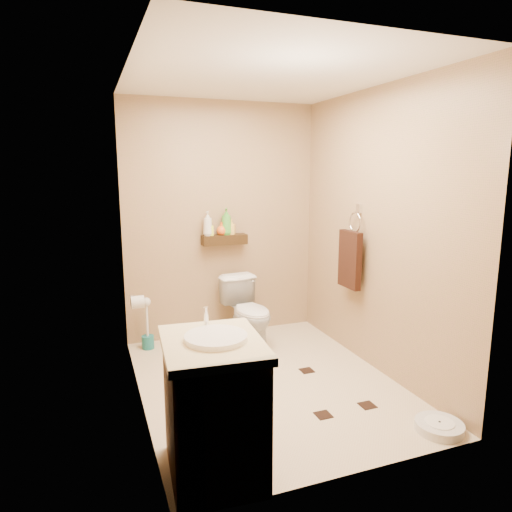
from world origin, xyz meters
name	(u,v)px	position (x,y,z in m)	size (l,w,h in m)	color
ground	(266,382)	(0.00, 0.00, 0.00)	(2.50, 2.50, 0.00)	beige
wall_back	(222,221)	(0.00, 1.25, 1.20)	(2.00, 0.04, 2.40)	#A07A5B
wall_front	(356,271)	(0.00, -1.25, 1.20)	(2.00, 0.04, 2.40)	#A07A5B
wall_left	(135,245)	(-1.00, 0.00, 1.20)	(0.04, 2.50, 2.40)	#A07A5B
wall_right	(376,232)	(1.00, 0.00, 1.20)	(0.04, 2.50, 2.40)	#A07A5B
ceiling	(268,75)	(0.00, 0.00, 2.40)	(2.00, 2.50, 0.02)	silver
wall_shelf	(224,240)	(0.00, 1.17, 1.02)	(0.46, 0.14, 0.10)	#34210E
floor_accents	(273,383)	(0.04, -0.04, 0.00)	(1.23, 1.29, 0.01)	black
toilet	(249,312)	(0.14, 0.83, 0.33)	(0.37, 0.65, 0.67)	white
vanity	(214,406)	(-0.70, -0.95, 0.41)	(0.59, 0.70, 0.93)	brown
bathroom_scale	(439,426)	(0.82, -1.07, 0.03)	(0.42, 0.42, 0.06)	silver
toilet_brush	(148,331)	(-0.82, 1.07, 0.18)	(0.12, 0.12, 0.52)	#1B6B6D
towel_ring	(350,257)	(0.91, 0.25, 0.95)	(0.12, 0.30, 0.76)	silver
toilet_paper	(137,302)	(-0.94, 0.65, 0.60)	(0.12, 0.11, 0.12)	silver
bottle_a	(208,223)	(-0.17, 1.17, 1.19)	(0.09, 0.09, 0.24)	silver
bottle_b	(210,228)	(-0.15, 1.17, 1.14)	(0.07, 0.07, 0.15)	#EAFB34
bottle_c	(222,228)	(-0.03, 1.17, 1.14)	(0.10, 0.10, 0.13)	orange
bottle_d	(226,221)	(0.02, 1.17, 1.21)	(0.11, 0.11, 0.27)	green
bottle_e	(232,227)	(0.08, 1.17, 1.15)	(0.07, 0.07, 0.16)	#EDB84F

